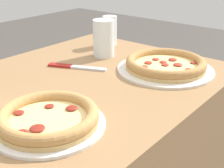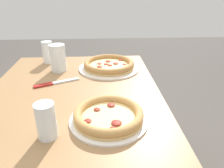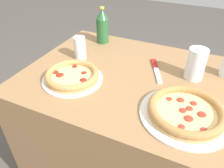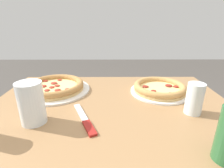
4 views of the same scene
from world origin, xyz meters
name	(u,v)px [view 3 (image 3 of 4)]	position (x,y,z in m)	size (l,w,h in m)	color
ground_plane	(126,167)	(0.00, 0.00, 0.00)	(8.00, 8.00, 0.00)	#4C4742
table	(128,129)	(0.00, 0.00, 0.36)	(1.00, 0.76, 0.72)	#997047
pizza_veggie	(72,76)	(-0.23, -0.14, 0.74)	(0.27, 0.27, 0.04)	white
pizza_salami	(186,111)	(0.27, -0.17, 0.74)	(0.33, 0.33, 0.04)	silver
glass_water	(195,66)	(0.26, 0.10, 0.78)	(0.08, 0.08, 0.14)	white
glass_mango_juice	(80,49)	(-0.30, 0.05, 0.77)	(0.06, 0.06, 0.12)	white
beer_bottle	(102,26)	(-0.29, 0.27, 0.81)	(0.07, 0.07, 0.21)	#286033
knife	(156,69)	(0.09, 0.10, 0.72)	(0.11, 0.21, 0.01)	maroon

